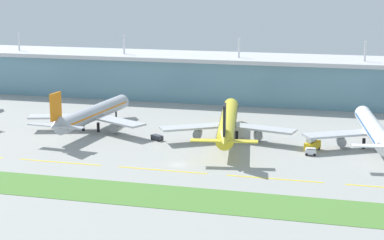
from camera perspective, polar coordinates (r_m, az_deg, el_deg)
ground_plane at (r=197.71m, az=-1.27°, el=-4.05°), size 600.00×600.00×0.00m
terminal_building at (r=300.00m, az=4.39°, el=3.80°), size 288.00×34.00×30.06m
airliner_near_middle at (r=243.03m, az=-8.99°, el=0.54°), size 48.59×59.99×18.90m
airliner_center at (r=226.41m, az=3.26°, el=-0.21°), size 48.20×69.07×18.90m
airliner_far_middle at (r=224.06m, az=16.04°, el=-0.84°), size 48.37×60.71×18.90m
taxiway_stripe_mid_west at (r=204.54m, az=-11.85°, el=-3.75°), size 28.00×0.70×0.04m
taxiway_stripe_centre at (r=192.31m, az=-2.68°, el=-4.54°), size 28.00×0.70×0.04m
taxiway_stripe_mid_east at (r=185.59m, az=7.45°, el=-5.28°), size 28.00×0.70×0.04m
grass_verge at (r=171.06m, az=-3.94°, el=-6.77°), size 300.00×18.00×0.10m
pushback_tug at (r=227.14m, az=-3.17°, el=-1.56°), size 5.00×4.40×1.85m
baggage_cart at (r=211.19m, az=10.64°, el=-2.82°), size 3.72×2.21×2.48m
fuel_truck at (r=216.61m, az=10.78°, el=-2.16°), size 5.37×7.63×4.95m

